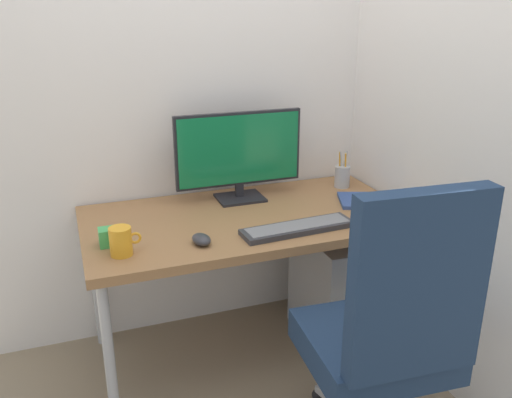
% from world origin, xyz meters
% --- Properties ---
extents(ground_plane, '(8.00, 8.00, 0.00)m').
position_xyz_m(ground_plane, '(0.00, 0.00, 0.00)').
color(ground_plane, gray).
extents(wall_back, '(2.38, 0.04, 2.80)m').
position_xyz_m(wall_back, '(0.00, 0.40, 1.40)').
color(wall_back, white).
rests_on(wall_back, ground_plane).
extents(wall_side_right, '(0.04, 1.70, 2.80)m').
position_xyz_m(wall_side_right, '(0.74, -0.13, 1.40)').
color(wall_side_right, white).
rests_on(wall_side_right, ground_plane).
extents(desk, '(1.42, 0.74, 0.71)m').
position_xyz_m(desk, '(0.00, 0.00, 0.65)').
color(desk, '#996B42').
rests_on(desk, ground_plane).
extents(office_chair, '(0.57, 0.59, 1.10)m').
position_xyz_m(office_chair, '(0.22, -0.78, 0.56)').
color(office_chair, black).
rests_on(office_chair, ground_plane).
extents(filing_cabinet, '(0.37, 0.47, 0.56)m').
position_xyz_m(filing_cabinet, '(0.48, -0.03, 0.28)').
color(filing_cabinet, '#9EA0A5').
rests_on(filing_cabinet, ground_plane).
extents(monitor, '(0.60, 0.17, 0.41)m').
position_xyz_m(monitor, '(0.03, 0.22, 0.93)').
color(monitor, black).
rests_on(monitor, desk).
extents(keyboard, '(0.48, 0.15, 0.03)m').
position_xyz_m(keyboard, '(0.13, -0.23, 0.72)').
color(keyboard, '#333338').
rests_on(keyboard, desk).
extents(mouse, '(0.08, 0.11, 0.04)m').
position_xyz_m(mouse, '(-0.27, -0.22, 0.73)').
color(mouse, '#333338').
rests_on(mouse, desk).
extents(pen_holder, '(0.08, 0.08, 0.19)m').
position_xyz_m(pen_holder, '(0.57, 0.20, 0.77)').
color(pen_holder, '#B2B5BA').
rests_on(pen_holder, desk).
extents(notebook, '(0.23, 0.25, 0.02)m').
position_xyz_m(notebook, '(0.53, -0.02, 0.72)').
color(notebook, '#334C8C').
rests_on(notebook, desk).
extents(coffee_mug, '(0.12, 0.08, 0.11)m').
position_xyz_m(coffee_mug, '(-0.57, -0.21, 0.76)').
color(coffee_mug, orange).
rests_on(coffee_mug, desk).
extents(desk_clamp_accessory, '(0.06, 0.06, 0.07)m').
position_xyz_m(desk_clamp_accessory, '(-0.61, -0.11, 0.74)').
color(desk_clamp_accessory, '#3FAD59').
rests_on(desk_clamp_accessory, desk).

